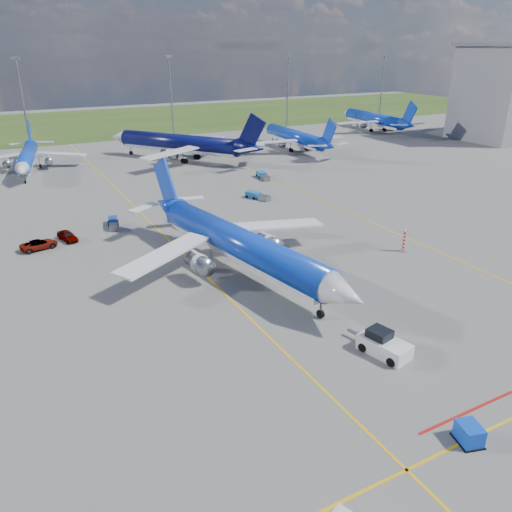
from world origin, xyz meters
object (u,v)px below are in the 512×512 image
uld_container (469,434)px  main_airliner (240,273)px  warning_post (404,241)px  bg_jet_n (180,160)px  service_car_c (180,214)px  pushback_tug (383,345)px  baggage_tug_e (263,176)px  bg_jet_ene (373,130)px  baggage_tug_c (113,223)px  bg_jet_ne (294,150)px  baggage_tug_w (257,196)px  bg_jet_nnw (30,171)px  service_car_b (39,244)px  service_car_a (67,236)px

uld_container → main_airliner: bearing=108.4°
warning_post → bg_jet_n: bg_jet_n is taller
service_car_c → pushback_tug: bearing=-35.3°
baggage_tug_e → uld_container: bearing=-96.7°
bg_jet_n → service_car_c: (-15.09, -41.26, 0.69)m
bg_jet_ene → baggage_tug_c: bearing=35.6°
bg_jet_ne → bg_jet_ene: 42.35m
bg_jet_ene → pushback_tug: bearing=56.4°
service_car_c → baggage_tug_w: (15.78, 3.93, -0.17)m
main_airliner → bg_jet_nnw: bearing=94.3°
bg_jet_n → pushback_tug: bg_jet_n is taller
main_airliner → uld_container: 32.20m
bg_jet_n → uld_container: size_ratio=25.29×
warning_post → service_car_b: bearing=151.0°
pushback_tug → bg_jet_ene: bearing=36.9°
uld_container → baggage_tug_w: size_ratio=0.34×
bg_jet_nnw → uld_container: (18.51, -100.77, 0.70)m
service_car_b → warning_post: bearing=-132.0°
main_airliner → pushback_tug: size_ratio=6.36×
bg_jet_n → baggage_tug_c: 47.32m
bg_jet_nnw → service_car_b: size_ratio=7.10×
service_car_c → baggage_tug_w: bearing=64.9°
warning_post → bg_jet_ene: bearing=51.9°
bg_jet_ene → main_airliner: (-86.06, -77.62, 0.00)m
bg_jet_ne → baggage_tug_c: (-56.07, -38.32, 0.50)m
warning_post → main_airliner: (-22.01, 4.07, -1.50)m
bg_jet_nnw → warning_post: bearing=-52.6°
service_car_a → baggage_tug_e: 44.89m
bg_jet_n → service_car_a: bg_jet_n is taller
baggage_tug_w → baggage_tug_c: baggage_tug_w is taller
baggage_tug_c → baggage_tug_e: baggage_tug_e is taller
bg_jet_nnw → baggage_tug_e: 50.97m
uld_container → baggage_tug_w: bearing=91.4°
service_car_b → service_car_c: bearing=-94.1°
service_car_c → baggage_tug_w: 16.27m
bg_jet_ene → uld_container: 138.57m
service_car_a → bg_jet_ne: bearing=17.2°
main_airliner → uld_container: main_airliner is taller
baggage_tug_c → main_airliner: bearing=-56.5°
uld_container → bg_jet_n: bearing=97.3°
bg_jet_ne → baggage_tug_w: bg_jet_ne is taller
bg_jet_nnw → service_car_a: bg_jet_nnw is taller
bg_jet_n → service_car_a: (-32.27, -43.02, 0.69)m
service_car_b → baggage_tug_w: (36.83, 7.24, -0.14)m
baggage_tug_w → service_car_c: bearing=172.4°
warning_post → main_airliner: main_airliner is taller
bg_jet_ene → baggage_tug_c: 109.59m
bg_jet_n → service_car_a: 53.79m
bg_jet_ne → baggage_tug_w: size_ratio=7.23×
main_airliner → service_car_a: 26.63m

